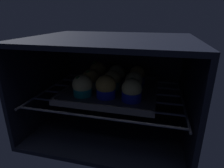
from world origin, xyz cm
name	(u,v)px	position (x,y,z in cm)	size (l,w,h in cm)	color
oven_cavity	(114,82)	(0.00, 26.25, 17.00)	(59.00, 47.00, 37.00)	black
oven_rack	(111,94)	(0.00, 22.00, 13.60)	(54.80, 42.00, 0.80)	#444756
baking_tray	(112,90)	(0.00, 23.57, 14.68)	(35.08, 35.08, 2.20)	#4C4C51
muffin_row0_col0	(82,86)	(-8.73, 14.47, 18.67)	(7.36, 7.36, 7.76)	#0C8C84
muffin_row0_col1	(105,87)	(-0.35, 14.85, 18.96)	(7.31, 7.31, 8.24)	#1928B7
muffin_row0_col2	(132,91)	(9.25, 14.40, 18.78)	(6.93, 6.93, 7.97)	#1928B7
muffin_row1_col0	(91,79)	(-8.77, 23.34, 18.46)	(7.14, 7.14, 7.43)	silver
muffin_row1_col1	(112,80)	(-0.12, 23.93, 18.48)	(6.85, 6.85, 7.48)	#0C8C84
muffin_row1_col2	(134,82)	(8.66, 23.33, 18.60)	(6.85, 6.85, 7.61)	#1928B7
muffin_row2_col0	(98,72)	(-8.75, 32.45, 19.10)	(7.29, 7.29, 8.67)	#7A238C
muffin_row2_col1	(117,75)	(-0.12, 32.20, 18.49)	(7.37, 7.37, 7.69)	#1928B7
muffin_row2_col2	(137,76)	(8.83, 32.51, 18.51)	(6.85, 6.85, 7.50)	#1928B7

